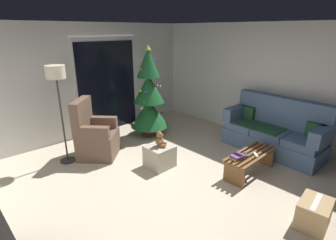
% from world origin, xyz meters
% --- Properties ---
extents(ground_plane, '(7.00, 7.00, 0.00)m').
position_xyz_m(ground_plane, '(0.00, 0.00, 0.00)').
color(ground_plane, beige).
extents(wall_back, '(5.72, 0.12, 2.50)m').
position_xyz_m(wall_back, '(0.00, 3.06, 1.25)').
color(wall_back, silver).
rests_on(wall_back, ground).
extents(wall_right, '(0.12, 6.00, 2.50)m').
position_xyz_m(wall_right, '(2.86, 0.00, 1.25)').
color(wall_right, silver).
rests_on(wall_right, ground).
extents(patio_door_frame, '(1.60, 0.02, 2.20)m').
position_xyz_m(patio_door_frame, '(0.60, 2.99, 1.10)').
color(patio_door_frame, silver).
rests_on(patio_door_frame, ground).
extents(patio_door_glass, '(1.50, 0.02, 2.10)m').
position_xyz_m(patio_door_glass, '(0.60, 2.97, 1.05)').
color(patio_door_glass, black).
rests_on(patio_door_glass, ground).
extents(couch, '(0.87, 1.97, 1.08)m').
position_xyz_m(couch, '(2.32, -0.38, 0.40)').
color(couch, slate).
rests_on(couch, ground).
extents(coffee_table, '(1.10, 0.40, 0.37)m').
position_xyz_m(coffee_table, '(1.18, -0.52, 0.25)').
color(coffee_table, brown).
rests_on(coffee_table, ground).
extents(remote_graphite, '(0.15, 0.14, 0.02)m').
position_xyz_m(remote_graphite, '(1.05, -0.49, 0.39)').
color(remote_graphite, '#333338').
rests_on(remote_graphite, coffee_table).
extents(remote_white, '(0.14, 0.14, 0.02)m').
position_xyz_m(remote_white, '(1.16, -0.61, 0.39)').
color(remote_white, silver).
rests_on(remote_white, coffee_table).
extents(book_stack, '(0.26, 0.19, 0.06)m').
position_xyz_m(book_stack, '(0.85, -0.45, 0.40)').
color(book_stack, '#B79333').
rests_on(book_stack, coffee_table).
extents(cell_phone, '(0.08, 0.15, 0.01)m').
position_xyz_m(cell_phone, '(0.86, -0.45, 0.44)').
color(cell_phone, black).
rests_on(cell_phone, book_stack).
extents(christmas_tree, '(0.88, 0.87, 2.05)m').
position_xyz_m(christmas_tree, '(1.05, 2.00, 0.91)').
color(christmas_tree, '#4C1E19').
rests_on(christmas_tree, ground).
extents(armchair, '(0.97, 0.97, 1.13)m').
position_xyz_m(armchair, '(-0.39, 1.90, 0.40)').
color(armchair, brown).
rests_on(armchair, ground).
extents(floor_lamp, '(0.32, 0.32, 1.78)m').
position_xyz_m(floor_lamp, '(-0.91, 2.07, 1.51)').
color(floor_lamp, '#2D2D30').
rests_on(floor_lamp, ground).
extents(ottoman, '(0.44, 0.44, 0.39)m').
position_xyz_m(ottoman, '(0.22, 0.73, 0.20)').
color(ottoman, '#B2A893').
rests_on(ottoman, ground).
extents(teddy_bear_chestnut, '(0.21, 0.22, 0.29)m').
position_xyz_m(teddy_bear_chestnut, '(0.23, 0.72, 0.51)').
color(teddy_bear_chestnut, brown).
rests_on(teddy_bear_chestnut, ottoman).
extents(cardboard_box_taped_mid_floor, '(0.50, 0.39, 0.35)m').
position_xyz_m(cardboard_box_taped_mid_floor, '(0.61, -1.72, 0.17)').
color(cardboard_box_taped_mid_floor, tan).
rests_on(cardboard_box_taped_mid_floor, ground).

